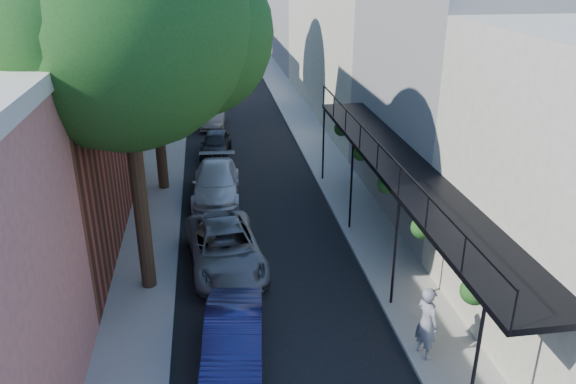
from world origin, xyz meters
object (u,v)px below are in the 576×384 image
object	(u,v)px
parked_car_e	(216,143)
pedestrian	(427,322)
parked_car_c	(225,248)
parked_car_f	(213,115)
parked_car_d	(216,183)
oak_near	(139,24)
oak_mid	(159,23)
parked_car_b	(234,341)

from	to	relation	value
parked_car_e	pedestrian	distance (m)	17.42
parked_car_c	parked_car_f	distance (m)	16.74
parked_car_c	parked_car_e	distance (m)	11.40
parked_car_d	pedestrian	world-z (taller)	pedestrian
oak_near	oak_mid	world-z (taller)	oak_near
parked_car_b	parked_car_c	distance (m)	4.83
parked_car_b	parked_car_d	bearing A→B (deg)	96.45
parked_car_c	parked_car_f	bearing A→B (deg)	84.44
parked_car_c	parked_car_d	xyz separation A→B (m)	(-0.14, 5.77, -0.00)
oak_near	pedestrian	bearing A→B (deg)	-34.30
oak_near	parked_car_b	bearing A→B (deg)	-64.46
oak_near	parked_car_e	size ratio (longest dim) A/B	3.23
parked_car_b	parked_car_c	xyz separation A→B (m)	(0.00, 4.83, 0.01)
oak_near	parked_car_f	size ratio (longest dim) A/B	2.93
oak_near	parked_car_f	bearing A→B (deg)	83.57
oak_mid	parked_car_b	xyz separation A→B (m)	(2.02, -12.09, -6.38)
parked_car_f	pedestrian	bearing A→B (deg)	-73.26
parked_car_c	parked_car_d	distance (m)	5.77
oak_near	parked_car_e	xyz separation A→B (m)	(1.97, 12.12, -7.28)
oak_near	parked_car_d	world-z (taller)	oak_near
parked_car_b	parked_car_c	bearing A→B (deg)	95.72
oak_mid	parked_car_d	distance (m)	6.81
parked_car_e	parked_car_b	bearing A→B (deg)	-82.42
parked_car_b	pedestrian	bearing A→B (deg)	-0.23
parked_car_c	parked_car_e	bearing A→B (deg)	84.44
oak_near	parked_car_b	size ratio (longest dim) A/B	2.79
parked_car_c	pedestrian	size ratio (longest dim) A/B	2.52
parked_car_c	parked_car_e	world-z (taller)	parked_car_c
parked_car_c	parked_car_e	xyz separation A→B (m)	(0.00, 11.40, -0.08)
oak_mid	parked_car_c	size ratio (longest dim) A/B	2.06
oak_near	oak_mid	size ratio (longest dim) A/B	1.12
parked_car_d	parked_car_e	xyz separation A→B (m)	(0.14, 5.63, -0.08)
parked_car_b	parked_car_d	world-z (taller)	parked_car_d
parked_car_c	oak_mid	bearing A→B (deg)	99.99
parked_car_b	parked_car_f	xyz separation A→B (m)	(0.00, 21.57, -0.03)
parked_car_b	parked_car_d	size ratio (longest dim) A/B	0.87
parked_car_f	parked_car_e	bearing A→B (deg)	-85.53
oak_mid	oak_near	bearing A→B (deg)	-89.63
parked_car_b	parked_car_c	world-z (taller)	parked_car_c
parked_car_d	parked_car_e	size ratio (longest dim) A/B	1.33
oak_near	oak_mid	xyz separation A→B (m)	(-0.05, 7.97, -0.82)
oak_near	parked_car_e	world-z (taller)	oak_near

